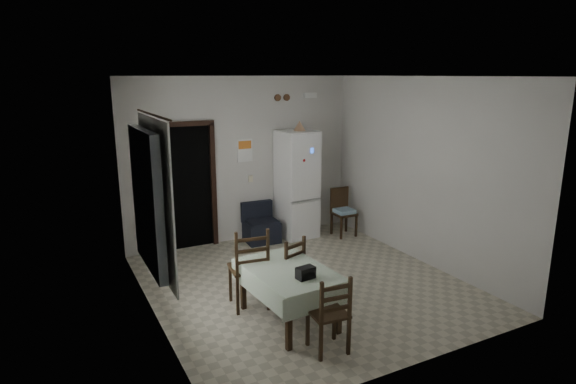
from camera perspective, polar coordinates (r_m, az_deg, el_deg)
The scene contains 25 objects.
ground at distance 7.03m, azimuth 1.92°, elevation -10.82°, with size 4.50×4.50×0.00m, color #A7A088.
ceiling at distance 6.39m, azimuth 2.14°, elevation 13.55°, with size 4.20×4.50×0.02m, color white, non-canonical shape.
wall_back at distance 8.55m, azimuth -5.45°, elevation 3.79°, with size 4.20×0.02×2.90m, color beige, non-canonical shape.
wall_front at distance 4.80m, azimuth 15.43°, elevation -4.62°, with size 4.20×0.02×2.90m, color beige, non-canonical shape.
wall_left at distance 5.84m, azimuth -16.20°, elevation -1.41°, with size 0.02×4.50×2.90m, color beige, non-canonical shape.
wall_right at distance 7.79m, azimuth 15.60°, elevation 2.36°, with size 0.02×4.50×2.90m, color beige, non-canonical shape.
doorway at distance 8.49m, azimuth -12.49°, elevation 0.76°, with size 1.06×0.52×2.22m.
window_recess at distance 5.62m, azimuth -16.35°, elevation -0.96°, with size 0.10×1.20×1.60m, color silver.
curtain at distance 5.64m, azimuth -15.26°, elevation -0.83°, with size 0.02×1.45×1.85m, color silver.
curtain_rod at distance 5.49m, azimuth -15.79°, elevation 8.83°, with size 0.02×0.02×1.60m, color black.
calendar at distance 8.53m, azimuth -5.14°, elevation 4.93°, with size 0.28×0.02×0.40m, color white.
calendar_image at distance 8.51m, azimuth -5.14°, elevation 5.59°, with size 0.24×0.01×0.14m, color orange.
light_switch at distance 8.66m, azimuth -4.45°, elevation 1.58°, with size 0.08×0.02×0.12m, color beige.
vent_left at distance 8.70m, azimuth -1.23°, elevation 11.12°, with size 0.12×0.12×0.03m, color brown.
vent_right at distance 8.78m, azimuth -0.16°, elevation 11.14°, with size 0.12×0.12×0.03m, color brown.
emergency_light at distance 8.98m, azimuth 2.63°, elevation 11.38°, with size 0.25×0.07×0.09m, color white.
fridge at distance 8.75m, azimuth 1.07°, elevation 0.91°, with size 0.63×0.63×1.95m, color white, non-canonical shape.
tan_cone at distance 8.58m, azimuth 1.38°, elevation 7.86°, with size 0.22×0.22×0.18m, color tan.
navy_seat at distance 8.60m, azimuth -3.16°, elevation -3.67°, with size 0.58×0.56×0.70m, color black, non-canonical shape.
corner_chair at distance 8.95m, azimuth 6.67°, elevation -2.43°, with size 0.38×0.38×0.88m, color black, non-canonical shape.
dining_table at distance 5.93m, azimuth 0.06°, elevation -12.08°, with size 0.86×1.30×0.67m, color #A2B59A, non-canonical shape.
black_bag at distance 5.52m, azimuth 2.10°, elevation -9.54°, with size 0.21×0.13×0.14m, color black.
dining_chair_far_left at distance 6.22m, azimuth -4.70°, elevation -8.78°, with size 0.46×0.46×1.08m, color black, non-canonical shape.
dining_chair_far_right at distance 6.38m, azimuth -0.24°, elevation -9.06°, with size 0.38×0.38×0.90m, color black, non-canonical shape.
dining_chair_near_head at distance 5.32m, azimuth 4.79°, elevation -14.01°, with size 0.38×0.38×0.89m, color black, non-canonical shape.
Camera 1 is at (-3.16, -5.55, 2.93)m, focal length 30.00 mm.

